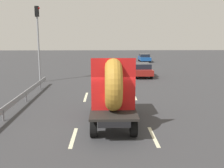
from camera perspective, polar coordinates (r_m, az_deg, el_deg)
The scene contains 10 objects.
ground_plane at distance 12.83m, azimuth -0.74°, elevation -8.91°, with size 120.00×120.00×0.00m, color #38383A.
flatbed_truck at distance 12.98m, azimuth 0.07°, elevation -1.22°, with size 2.02×4.95×3.31m.
distant_sedan at distance 27.44m, azimuth 6.38°, elevation 3.15°, with size 1.81×4.23×1.38m.
traffic_light at distance 24.74m, azimuth -15.60°, elevation 10.28°, with size 0.42×0.36×6.69m.
guardrail at distance 16.18m, azimuth -20.00°, elevation -3.45°, with size 0.10×15.63×0.71m.
lane_dash_left_near at distance 11.54m, azimuth -8.28°, elevation -11.29°, with size 2.25×0.16×0.01m, color beige.
lane_dash_left_far at distance 18.55m, azimuth -5.65°, elevation -2.77°, with size 2.71×0.16×0.01m, color beige.
lane_dash_right_near at distance 11.66m, azimuth 8.90°, elevation -11.07°, with size 2.28×0.16×0.01m, color beige.
lane_dash_right_far at distance 19.00m, azimuth 4.74°, elevation -2.43°, with size 2.87×0.16×0.01m, color beige.
oncoming_car at distance 42.29m, azimuth 6.96°, elevation 5.66°, with size 1.62×3.77×1.23m.
Camera 1 is at (-0.15, -12.09, 4.30)m, focal length 42.59 mm.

